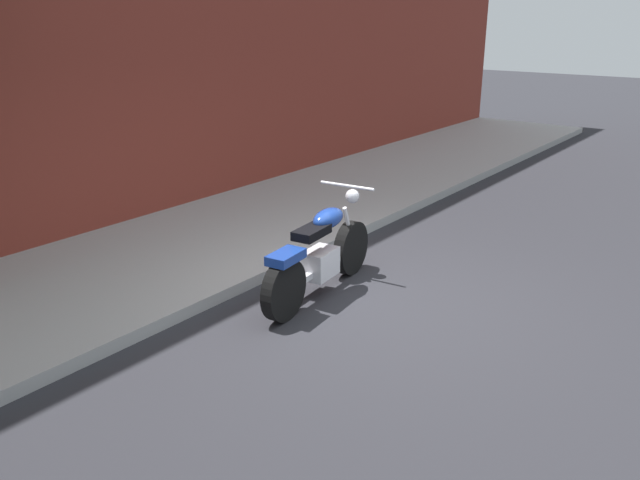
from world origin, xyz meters
name	(u,v)px	position (x,y,z in m)	size (l,w,h in m)	color
ground_plane	(376,303)	(0.00, 0.00, 0.00)	(60.00, 60.00, 0.00)	#28282D
sidewalk	(199,244)	(0.00, 2.88, 0.07)	(25.02, 2.98, 0.14)	#A4A4A4
motorcycle	(320,256)	(-0.18, 0.65, 0.47)	(2.15, 0.70, 1.17)	black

